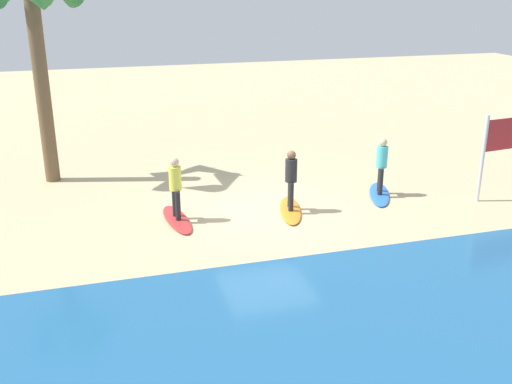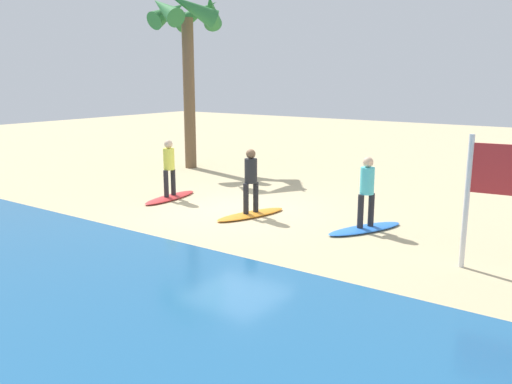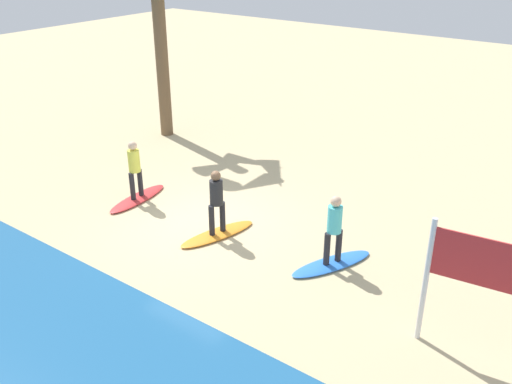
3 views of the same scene
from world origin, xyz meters
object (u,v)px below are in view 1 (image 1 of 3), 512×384
(surfer_blue, at_px, (382,162))
(surfboard_blue, at_px, (379,194))
(surfer_orange, at_px, (291,176))
(surfer_red, at_px, (175,184))
(surfboard_orange, at_px, (290,210))
(surfboard_red, at_px, (177,219))
(palm_tree, at_px, (32,5))

(surfer_blue, bearing_deg, surfboard_blue, 0.00)
(surfer_orange, height_order, surfer_red, same)
(surfer_blue, distance_m, surfer_orange, 2.97)
(surfboard_orange, height_order, surfer_orange, surfer_orange)
(surfer_blue, height_order, surfer_orange, same)
(surfer_blue, relative_size, surfer_red, 1.00)
(surfer_orange, distance_m, surfer_red, 3.08)
(surfer_orange, relative_size, surfer_red, 1.00)
(surfboard_orange, relative_size, surfer_red, 1.28)
(surfer_orange, distance_m, surfboard_red, 3.24)
(surfboard_red, height_order, palm_tree, palm_tree)
(surfboard_blue, xyz_separation_m, surfboard_orange, (2.93, 0.48, 0.00))
(surfboard_orange, height_order, surfboard_red, same)
(surfboard_blue, relative_size, palm_tree, 0.32)
(surfboard_orange, bearing_deg, surfboard_red, -78.41)
(surfboard_orange, bearing_deg, surfer_blue, 114.81)
(surfboard_blue, distance_m, palm_tree, 11.40)
(surfboard_red, xyz_separation_m, surfer_red, (0.00, -0.00, 0.99))
(surfer_red, relative_size, palm_tree, 0.25)
(surfboard_blue, distance_m, surfer_orange, 3.13)
(surfer_blue, relative_size, palm_tree, 0.25)
(surfboard_blue, height_order, surfer_orange, surfer_orange)
(surfer_blue, xyz_separation_m, surfboard_red, (6.01, 0.26, -0.99))
(surfer_orange, relative_size, surfboard_red, 0.78)
(surfer_blue, distance_m, surfboard_orange, 3.13)
(palm_tree, bearing_deg, surfboard_blue, 155.64)
(surfboard_red, bearing_deg, surfer_orange, 80.87)
(surfboard_orange, relative_size, surfboard_red, 1.00)
(surfer_orange, xyz_separation_m, surfboard_red, (3.07, -0.21, -0.99))
(surfboard_red, height_order, surfer_red, surfer_red)
(surfer_orange, bearing_deg, surfboard_red, -3.97)
(surfboard_blue, bearing_deg, surfboard_orange, -56.43)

